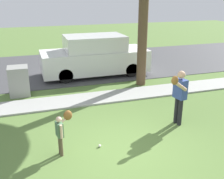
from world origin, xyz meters
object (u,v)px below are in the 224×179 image
(person_child, at_px, (62,128))
(utility_cabinet, at_px, (19,81))
(person_adult, at_px, (179,92))
(baseball, at_px, (100,146))
(parked_van_white, at_px, (95,56))

(person_child, relative_size, utility_cabinet, 0.95)
(person_adult, height_order, baseball, person_adult)
(person_child, height_order, parked_van_white, parked_van_white)
(parked_van_white, bearing_deg, baseball, -103.50)
(utility_cabinet, bearing_deg, baseball, -67.12)
(baseball, xyz_separation_m, utility_cabinet, (-1.94, 4.60, 0.53))
(person_adult, relative_size, parked_van_white, 0.33)
(utility_cabinet, xyz_separation_m, parked_van_white, (3.47, 1.76, 0.34))
(utility_cabinet, bearing_deg, person_adult, -42.03)
(parked_van_white, bearing_deg, utility_cabinet, -153.11)
(person_adult, xyz_separation_m, parked_van_white, (-1.05, 5.83, -0.13))
(baseball, height_order, utility_cabinet, utility_cabinet)
(baseball, bearing_deg, person_adult, 11.69)
(baseball, distance_m, parked_van_white, 6.60)
(parked_van_white, bearing_deg, person_child, -111.18)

